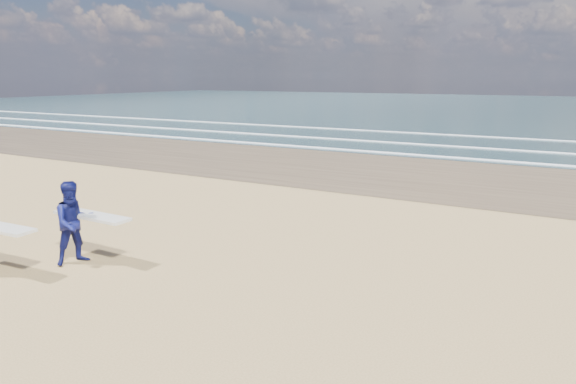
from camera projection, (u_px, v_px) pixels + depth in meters
The scene contains 1 object.
surfer_far at pixel (75, 222), 12.26m from camera, with size 2.21×1.23×2.01m.
Camera 1 is at (10.94, -5.86, 4.44)m, focal length 32.00 mm.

